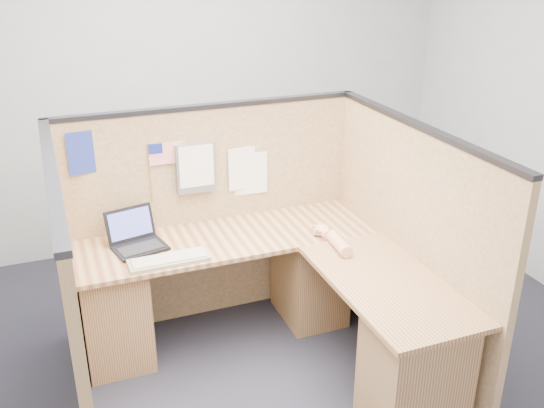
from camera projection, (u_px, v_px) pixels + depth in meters
name	position (u px, v px, depth m)	size (l,w,h in m)	color
floor	(264.00, 393.00, 3.61)	(5.00, 5.00, 0.00)	black
wall_back	(168.00, 85.00, 4.99)	(5.00, 5.00, 0.00)	#AAACAF
cubicle_partitions	(239.00, 248.00, 3.68)	(2.06, 1.83, 1.53)	olive
l_desk	(275.00, 307.00, 3.76)	(1.95, 1.75, 0.73)	brown
laptop	(138.00, 237.00, 3.78)	(0.35, 0.36, 0.22)	black
keyboard	(169.00, 260.00, 3.59)	(0.48, 0.17, 0.03)	gray
mouse	(322.00, 232.00, 3.92)	(0.11, 0.07, 0.05)	silver
hand_forearm	(333.00, 239.00, 3.79)	(0.11, 0.40, 0.08)	tan
blue_poster	(84.00, 153.00, 3.67)	(0.20, 0.00, 0.27)	navy
american_flag	(162.00, 156.00, 3.84)	(0.23, 0.01, 0.39)	olive
file_holder	(196.00, 168.00, 3.94)	(0.26, 0.05, 0.33)	slate
paper_left	(245.00, 168.00, 4.10)	(0.23, 0.00, 0.30)	white
paper_right	(251.00, 174.00, 4.13)	(0.23, 0.00, 0.30)	white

